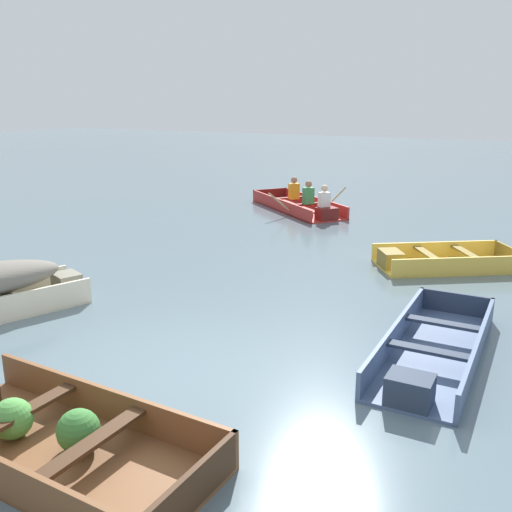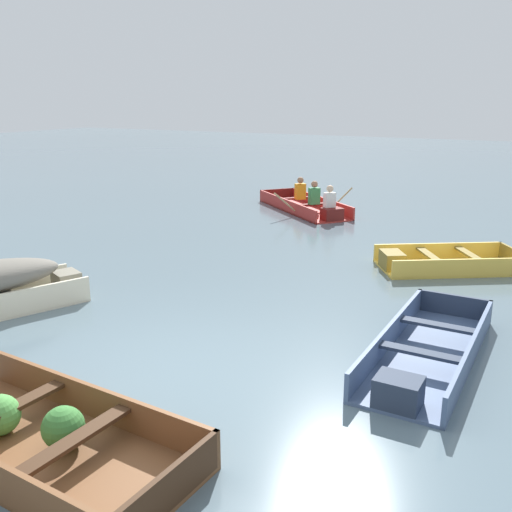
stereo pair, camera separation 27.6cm
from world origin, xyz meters
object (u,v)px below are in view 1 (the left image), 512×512
(skiff_slate_blue_mid_moored, at_px, (433,351))
(skiff_yellow_near_moored, at_px, (440,261))
(rowboat_red_with_crew, at_px, (301,205))
(dinghy_wooden_brown_foreground, at_px, (45,435))

(skiff_slate_blue_mid_moored, bearing_deg, skiff_yellow_near_moored, 97.84)
(skiff_yellow_near_moored, relative_size, rowboat_red_with_crew, 0.80)
(dinghy_wooden_brown_foreground, xyz_separation_m, skiff_slate_blue_mid_moored, (2.81, 3.41, -0.03))
(skiff_slate_blue_mid_moored, distance_m, rowboat_red_with_crew, 9.30)
(dinghy_wooden_brown_foreground, distance_m, skiff_slate_blue_mid_moored, 4.42)
(skiff_yellow_near_moored, height_order, skiff_slate_blue_mid_moored, skiff_slate_blue_mid_moored)
(skiff_yellow_near_moored, bearing_deg, rowboat_red_with_crew, 138.55)
(dinghy_wooden_brown_foreground, bearing_deg, rowboat_red_with_crew, 100.46)
(dinghy_wooden_brown_foreground, relative_size, skiff_slate_blue_mid_moored, 1.00)
(dinghy_wooden_brown_foreground, relative_size, rowboat_red_with_crew, 0.88)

